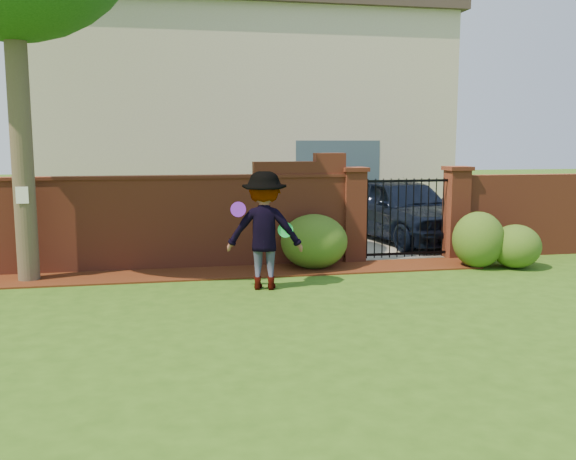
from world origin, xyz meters
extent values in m
cube|color=#2F5615|center=(0.00, 0.00, -0.01)|extent=(80.00, 80.00, 0.01)
cube|color=#3E190B|center=(-0.95, 3.34, 0.01)|extent=(11.10, 1.08, 0.03)
cube|color=brown|center=(-2.15, 4.00, 0.85)|extent=(8.70, 0.25, 1.70)
cube|color=brown|center=(1.30, 4.00, 1.85)|extent=(1.80, 0.25, 0.30)
cube|color=brown|center=(1.90, 4.00, 2.08)|extent=(0.60, 0.25, 0.16)
cube|color=brown|center=(-2.15, 4.00, 1.73)|extent=(8.70, 0.31, 0.06)
cube|color=brown|center=(6.60, 4.00, 0.85)|extent=(4.00, 0.25, 1.70)
cube|color=brown|center=(2.40, 4.00, 0.90)|extent=(0.42, 0.42, 1.80)
cube|color=brown|center=(2.40, 4.00, 1.84)|extent=(0.50, 0.50, 0.08)
cube|color=brown|center=(4.60, 4.00, 0.90)|extent=(0.42, 0.42, 1.80)
cube|color=brown|center=(4.60, 4.00, 1.84)|extent=(0.50, 0.50, 0.08)
cylinder|color=black|center=(2.69, 4.00, 0.85)|extent=(0.02, 0.02, 1.60)
cylinder|color=black|center=(2.85, 4.00, 0.85)|extent=(0.02, 0.02, 1.60)
cylinder|color=black|center=(3.01, 4.00, 0.85)|extent=(0.02, 0.02, 1.60)
cylinder|color=black|center=(3.18, 4.00, 0.85)|extent=(0.02, 0.02, 1.60)
cylinder|color=black|center=(3.34, 4.00, 0.85)|extent=(0.02, 0.02, 1.60)
cylinder|color=black|center=(3.50, 4.00, 0.85)|extent=(0.02, 0.02, 1.60)
cylinder|color=black|center=(3.66, 4.00, 0.85)|extent=(0.02, 0.02, 1.60)
cylinder|color=black|center=(3.82, 4.00, 0.85)|extent=(0.02, 0.02, 1.60)
cylinder|color=black|center=(3.99, 4.00, 0.85)|extent=(0.02, 0.02, 1.60)
cylinder|color=black|center=(4.15, 4.00, 0.85)|extent=(0.02, 0.02, 1.60)
cylinder|color=black|center=(4.31, 4.00, 0.85)|extent=(0.02, 0.02, 1.60)
cube|color=black|center=(3.50, 4.00, 0.12)|extent=(1.78, 0.03, 0.05)
cube|color=black|center=(3.50, 4.00, 1.60)|extent=(1.78, 0.03, 0.05)
cube|color=gray|center=(3.50, 8.00, 0.01)|extent=(3.20, 8.00, 0.01)
cube|color=beige|center=(1.00, 12.00, 3.00)|extent=(12.00, 6.00, 6.00)
cube|color=#384C5B|center=(3.50, 9.05, 1.20)|extent=(2.40, 0.12, 2.40)
cube|color=#3F332D|center=(1.00, 12.00, 6.15)|extent=(12.40, 6.40, 0.30)
imported|color=black|center=(4.38, 6.04, 0.77)|extent=(2.53, 4.75, 1.54)
cylinder|color=#453A2A|center=(-3.60, 3.40, 3.50)|extent=(0.36, 0.36, 7.00)
cube|color=white|center=(-3.60, 3.21, 1.50)|extent=(0.20, 0.01, 0.28)
ellipsoid|color=#265018|center=(1.47, 3.47, 0.52)|extent=(1.26, 1.26, 1.03)
ellipsoid|color=#265018|center=(4.55, 2.94, 0.54)|extent=(0.97, 0.97, 1.07)
ellipsoid|color=#265018|center=(5.22, 2.75, 0.42)|extent=(0.93, 0.93, 0.83)
imported|color=gray|center=(0.28, 2.03, 0.96)|extent=(1.37, 0.98, 1.91)
cylinder|color=purple|center=(-0.14, 1.96, 1.32)|extent=(0.25, 0.10, 0.24)
cylinder|color=green|center=(0.61, 1.91, 0.98)|extent=(0.26, 0.09, 0.25)
camera|label=1|loc=(-1.32, -7.90, 2.40)|focal=39.29mm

